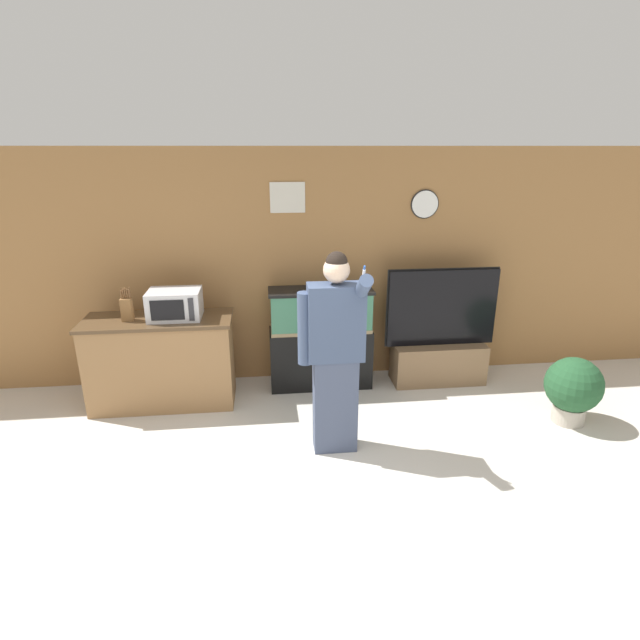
# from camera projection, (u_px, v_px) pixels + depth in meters

# --- Properties ---
(ground_plane) EXTENTS (18.00, 18.00, 0.00)m
(ground_plane) POSITION_uv_depth(u_px,v_px,m) (315.00, 558.00, 3.32)
(ground_plane) COLOR beige
(wall_back_paneled) EXTENTS (10.00, 0.08, 2.60)m
(wall_back_paneled) POSITION_uv_depth(u_px,v_px,m) (289.00, 268.00, 5.58)
(wall_back_paneled) COLOR olive
(wall_back_paneled) RESTS_ON ground_plane
(counter_island) EXTENTS (1.49, 0.61, 0.95)m
(counter_island) POSITION_uv_depth(u_px,v_px,m) (162.00, 361.00, 5.19)
(counter_island) COLOR olive
(counter_island) RESTS_ON ground_plane
(microwave) EXTENTS (0.52, 0.39, 0.29)m
(microwave) POSITION_uv_depth(u_px,v_px,m) (175.00, 304.00, 5.02)
(microwave) COLOR silver
(microwave) RESTS_ON counter_island
(knife_block) EXTENTS (0.11, 0.09, 0.34)m
(knife_block) POSITION_uv_depth(u_px,v_px,m) (127.00, 308.00, 4.94)
(knife_block) COLOR brown
(knife_block) RESTS_ON counter_island
(aquarium_on_stand) EXTENTS (1.13, 0.40, 1.13)m
(aquarium_on_stand) POSITION_uv_depth(u_px,v_px,m) (321.00, 338.00, 5.57)
(aquarium_on_stand) COLOR black
(aquarium_on_stand) RESTS_ON ground_plane
(tv_on_stand) EXTENTS (1.26, 0.40, 1.34)m
(tv_on_stand) POSITION_uv_depth(u_px,v_px,m) (439.00, 350.00, 5.71)
(tv_on_stand) COLOR brown
(tv_on_stand) RESTS_ON ground_plane
(person_standing) EXTENTS (0.57, 0.43, 1.80)m
(person_standing) POSITION_uv_depth(u_px,v_px,m) (335.00, 352.00, 4.24)
(person_standing) COLOR #424C66
(person_standing) RESTS_ON ground_plane
(potted_plant) EXTENTS (0.54, 0.54, 0.68)m
(potted_plant) POSITION_uv_depth(u_px,v_px,m) (573.00, 387.00, 4.85)
(potted_plant) COLOR #B2A899
(potted_plant) RESTS_ON ground_plane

